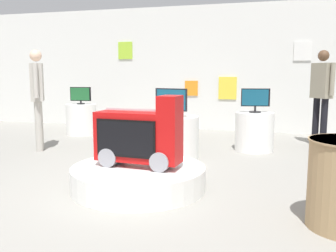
% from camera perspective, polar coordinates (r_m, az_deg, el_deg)
% --- Properties ---
extents(ground_plane, '(30.00, 30.00, 0.00)m').
position_cam_1_polar(ground_plane, '(4.32, -8.10, -10.18)').
color(ground_plane, gray).
extents(back_wall_display, '(12.45, 0.13, 2.91)m').
position_cam_1_polar(back_wall_display, '(8.90, 5.00, 8.84)').
color(back_wall_display, silver).
rests_on(back_wall_display, ground).
extents(main_display_pedestal, '(1.57, 1.57, 0.27)m').
position_cam_1_polar(main_display_pedestal, '(4.41, -4.57, -7.93)').
color(main_display_pedestal, white).
rests_on(main_display_pedestal, ground).
extents(novelty_firetruck_tv, '(1.03, 0.42, 0.84)m').
position_cam_1_polar(novelty_firetruck_tv, '(4.28, -4.45, -1.88)').
color(novelty_firetruck_tv, gray).
rests_on(novelty_firetruck_tv, main_display_pedestal).
extents(display_pedestal_left_rear, '(0.88, 0.88, 0.67)m').
position_cam_1_polar(display_pedestal_left_rear, '(5.90, 0.48, -1.74)').
color(display_pedestal_left_rear, white).
rests_on(display_pedestal_left_rear, ground).
extents(tv_on_left_rear, '(0.54, 0.22, 0.44)m').
position_cam_1_polar(tv_on_left_rear, '(5.82, 0.48, 3.84)').
color(tv_on_left_rear, black).
rests_on(tv_on_left_rear, display_pedestal_left_rear).
extents(display_pedestal_center_rear, '(0.66, 0.66, 0.67)m').
position_cam_1_polar(display_pedestal_center_rear, '(8.38, -13.23, 1.01)').
color(display_pedestal_center_rear, white).
rests_on(display_pedestal_center_rear, ground).
extents(tv_on_center_rear, '(0.46, 0.18, 0.37)m').
position_cam_1_polar(tv_on_center_rear, '(8.32, -13.37, 4.69)').
color(tv_on_center_rear, black).
rests_on(tv_on_center_rear, display_pedestal_center_rear).
extents(display_pedestal_right_rear, '(0.67, 0.67, 0.67)m').
position_cam_1_polar(display_pedestal_right_rear, '(6.63, 13.19, -0.85)').
color(display_pedestal_right_rear, white).
rests_on(display_pedestal_right_rear, ground).
extents(tv_on_right_rear, '(0.49, 0.20, 0.41)m').
position_cam_1_polar(tv_on_right_rear, '(6.56, 13.34, 4.06)').
color(tv_on_right_rear, black).
rests_on(tv_on_right_rear, display_pedestal_right_rear).
extents(shopper_browsing_near_truck, '(0.37, 0.49, 1.75)m').
position_cam_1_polar(shopper_browsing_near_truck, '(6.81, -19.52, 4.96)').
color(shopper_browsing_near_truck, '#B2ADA3').
rests_on(shopper_browsing_near_truck, ground).
extents(shopper_browsing_rear, '(0.39, 0.46, 1.76)m').
position_cam_1_polar(shopper_browsing_rear, '(7.35, 22.63, 5.10)').
color(shopper_browsing_rear, black).
rests_on(shopper_browsing_rear, ground).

